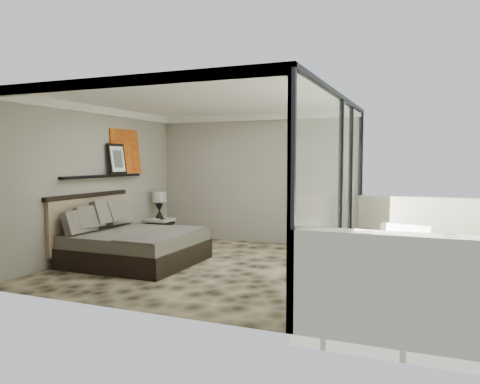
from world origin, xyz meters
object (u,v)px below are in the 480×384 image
at_px(bed, 131,244).
at_px(ottoman, 445,262).
at_px(table_lamp, 159,201).
at_px(nightstand, 160,231).
at_px(lounger, 390,258).

xyz_separation_m(bed, ottoman, (5.08, 1.03, -0.11)).
bearing_deg(ottoman, table_lamp, 170.16).
height_order(nightstand, ottoman, nightstand).
height_order(nightstand, table_lamp, table_lamp).
distance_m(bed, nightstand, 2.08).
distance_m(bed, lounger, 4.40).
height_order(table_lamp, lounger, table_lamp).
distance_m(nightstand, table_lamp, 0.64).
xyz_separation_m(ottoman, lounger, (-0.82, 0.05, -0.02)).
height_order(ottoman, lounger, lounger).
xyz_separation_m(table_lamp, ottoman, (5.79, -1.00, -0.66)).
height_order(bed, lounger, bed).
distance_m(bed, ottoman, 5.19).
bearing_deg(table_lamp, bed, -70.96).
bearing_deg(nightstand, bed, -52.28).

